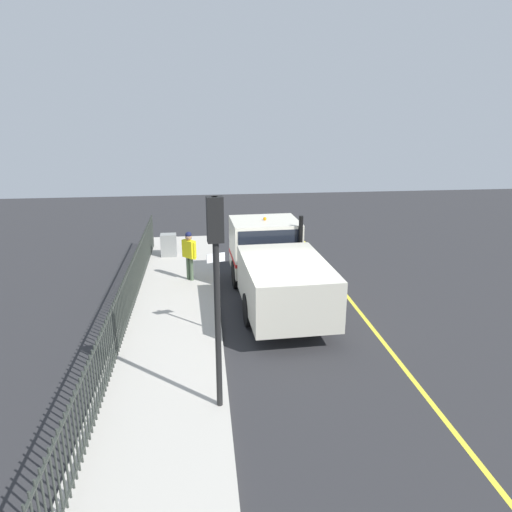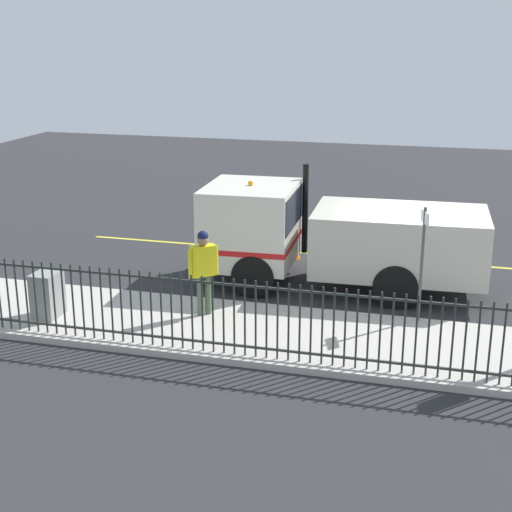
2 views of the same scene
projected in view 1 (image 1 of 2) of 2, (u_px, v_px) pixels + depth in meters
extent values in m
plane|color=#2B2B2D|center=(285.00, 328.00, 13.47)|extent=(44.27, 44.27, 0.00)
cube|color=#B7B2A8|center=(170.00, 332.00, 13.09)|extent=(2.86, 20.12, 0.13)
cube|color=yellow|center=(369.00, 324.00, 13.73)|extent=(0.12, 18.11, 0.01)
cube|color=silver|center=(265.00, 245.00, 16.60)|extent=(2.38, 2.10, 1.80)
cube|color=black|center=(265.00, 234.00, 16.48)|extent=(2.19, 2.14, 0.79)
cube|color=beige|center=(285.00, 285.00, 13.47)|extent=(2.45, 3.86, 1.39)
cube|color=silver|center=(260.00, 257.00, 17.85)|extent=(2.19, 0.29, 0.36)
cube|color=red|center=(265.00, 256.00, 16.72)|extent=(2.40, 2.12, 0.12)
cylinder|color=black|center=(237.00, 274.00, 16.43)|extent=(0.34, 0.97, 0.96)
cylinder|color=black|center=(295.00, 271.00, 16.74)|extent=(0.34, 0.97, 0.96)
cylinder|color=black|center=(250.00, 310.00, 13.52)|extent=(0.34, 0.97, 0.96)
cylinder|color=black|center=(319.00, 305.00, 13.82)|extent=(0.34, 0.97, 0.96)
sphere|color=orange|center=(265.00, 219.00, 16.32)|extent=(0.12, 0.12, 0.12)
cylinder|color=black|center=(300.00, 248.00, 15.65)|extent=(0.14, 0.14, 2.17)
cube|color=yellow|center=(189.00, 249.00, 16.58)|extent=(0.50, 0.51, 0.62)
sphere|color=#997051|center=(188.00, 237.00, 16.45)|extent=(0.23, 0.23, 0.23)
sphere|color=#14193F|center=(188.00, 235.00, 16.43)|extent=(0.22, 0.22, 0.22)
cylinder|color=#4C6047|center=(188.00, 268.00, 16.85)|extent=(0.12, 0.12, 0.83)
cylinder|color=#4C6047|center=(192.00, 269.00, 16.74)|extent=(0.12, 0.12, 0.83)
cylinder|color=yellow|center=(184.00, 248.00, 16.76)|extent=(0.09, 0.09, 0.59)
cylinder|color=yellow|center=(194.00, 251.00, 16.42)|extent=(0.09, 0.09, 0.59)
cylinder|color=#2D332D|center=(153.00, 230.00, 20.84)|extent=(0.04, 0.04, 1.42)
cylinder|color=#2D332D|center=(152.00, 232.00, 20.66)|extent=(0.04, 0.04, 1.42)
cylinder|color=#2D332D|center=(152.00, 233.00, 20.47)|extent=(0.04, 0.04, 1.42)
cylinder|color=#2D332D|center=(151.00, 234.00, 20.28)|extent=(0.04, 0.04, 1.42)
cylinder|color=#2D332D|center=(151.00, 235.00, 20.10)|extent=(0.04, 0.04, 1.42)
cylinder|color=#2D332D|center=(151.00, 236.00, 19.91)|extent=(0.04, 0.04, 1.42)
cylinder|color=#2D332D|center=(150.00, 237.00, 19.73)|extent=(0.04, 0.04, 1.42)
cylinder|color=#2D332D|center=(150.00, 239.00, 19.54)|extent=(0.04, 0.04, 1.42)
cylinder|color=#2D332D|center=(149.00, 240.00, 19.35)|extent=(0.04, 0.04, 1.42)
cylinder|color=#2D332D|center=(149.00, 241.00, 19.17)|extent=(0.04, 0.04, 1.42)
cylinder|color=#2D332D|center=(148.00, 242.00, 18.98)|extent=(0.04, 0.04, 1.42)
cylinder|color=#2D332D|center=(148.00, 244.00, 18.79)|extent=(0.04, 0.04, 1.42)
cylinder|color=#2D332D|center=(147.00, 245.00, 18.61)|extent=(0.04, 0.04, 1.42)
cylinder|color=#2D332D|center=(147.00, 246.00, 18.42)|extent=(0.04, 0.04, 1.42)
cylinder|color=#2D332D|center=(146.00, 248.00, 18.23)|extent=(0.04, 0.04, 1.42)
cylinder|color=#2D332D|center=(146.00, 249.00, 18.05)|extent=(0.04, 0.04, 1.42)
cylinder|color=#2D332D|center=(145.00, 251.00, 17.86)|extent=(0.04, 0.04, 1.42)
cylinder|color=#2D332D|center=(144.00, 252.00, 17.67)|extent=(0.04, 0.04, 1.42)
cylinder|color=#2D332D|center=(144.00, 254.00, 17.49)|extent=(0.04, 0.04, 1.42)
cylinder|color=#2D332D|center=(143.00, 255.00, 17.30)|extent=(0.04, 0.04, 1.42)
cylinder|color=#2D332D|center=(143.00, 257.00, 17.11)|extent=(0.04, 0.04, 1.42)
cylinder|color=#2D332D|center=(142.00, 259.00, 16.93)|extent=(0.04, 0.04, 1.42)
cylinder|color=#2D332D|center=(141.00, 260.00, 16.74)|extent=(0.04, 0.04, 1.42)
cylinder|color=#2D332D|center=(141.00, 262.00, 16.56)|extent=(0.04, 0.04, 1.42)
cylinder|color=#2D332D|center=(140.00, 264.00, 16.37)|extent=(0.04, 0.04, 1.42)
cylinder|color=#2D332D|center=(139.00, 266.00, 16.18)|extent=(0.04, 0.04, 1.42)
cylinder|color=#2D332D|center=(139.00, 267.00, 16.00)|extent=(0.04, 0.04, 1.42)
cylinder|color=#2D332D|center=(138.00, 269.00, 15.81)|extent=(0.04, 0.04, 1.42)
cylinder|color=#2D332D|center=(137.00, 271.00, 15.62)|extent=(0.04, 0.04, 1.42)
cylinder|color=#2D332D|center=(137.00, 273.00, 15.44)|extent=(0.04, 0.04, 1.42)
cylinder|color=#2D332D|center=(136.00, 275.00, 15.25)|extent=(0.04, 0.04, 1.42)
cylinder|color=#2D332D|center=(135.00, 277.00, 15.06)|extent=(0.04, 0.04, 1.42)
cylinder|color=#2D332D|center=(134.00, 279.00, 14.88)|extent=(0.04, 0.04, 1.42)
cylinder|color=#2D332D|center=(133.00, 282.00, 14.69)|extent=(0.04, 0.04, 1.42)
cylinder|color=#2D332D|center=(133.00, 284.00, 14.50)|extent=(0.04, 0.04, 1.42)
cylinder|color=#2D332D|center=(132.00, 286.00, 14.32)|extent=(0.04, 0.04, 1.42)
cylinder|color=#2D332D|center=(131.00, 288.00, 14.13)|extent=(0.04, 0.04, 1.42)
cylinder|color=#2D332D|center=(130.00, 291.00, 13.94)|extent=(0.04, 0.04, 1.42)
cylinder|color=#2D332D|center=(129.00, 293.00, 13.76)|extent=(0.04, 0.04, 1.42)
cylinder|color=#2D332D|center=(128.00, 296.00, 13.57)|extent=(0.04, 0.04, 1.42)
cylinder|color=#2D332D|center=(127.00, 298.00, 13.39)|extent=(0.04, 0.04, 1.42)
cylinder|color=#2D332D|center=(126.00, 301.00, 13.20)|extent=(0.04, 0.04, 1.42)
cylinder|color=#2D332D|center=(125.00, 304.00, 13.01)|extent=(0.04, 0.04, 1.42)
cylinder|color=#2D332D|center=(124.00, 307.00, 12.83)|extent=(0.04, 0.04, 1.42)
cylinder|color=#2D332D|center=(123.00, 310.00, 12.64)|extent=(0.04, 0.04, 1.42)
cylinder|color=#2D332D|center=(122.00, 313.00, 12.45)|extent=(0.04, 0.04, 1.42)
cylinder|color=#2D332D|center=(120.00, 316.00, 12.27)|extent=(0.04, 0.04, 1.42)
cylinder|color=#2D332D|center=(119.00, 319.00, 12.08)|extent=(0.04, 0.04, 1.42)
cylinder|color=#2D332D|center=(118.00, 322.00, 11.89)|extent=(0.04, 0.04, 1.42)
cylinder|color=#2D332D|center=(117.00, 326.00, 11.71)|extent=(0.04, 0.04, 1.42)
cylinder|color=#2D332D|center=(115.00, 329.00, 11.52)|extent=(0.04, 0.04, 1.42)
cylinder|color=#2D332D|center=(114.00, 333.00, 11.33)|extent=(0.04, 0.04, 1.42)
cylinder|color=#2D332D|center=(113.00, 337.00, 11.15)|extent=(0.04, 0.04, 1.42)
cylinder|color=#2D332D|center=(111.00, 340.00, 10.96)|extent=(0.04, 0.04, 1.42)
cylinder|color=#2D332D|center=(110.00, 344.00, 10.77)|extent=(0.04, 0.04, 1.42)
cylinder|color=#2D332D|center=(108.00, 349.00, 10.59)|extent=(0.04, 0.04, 1.42)
cylinder|color=#2D332D|center=(106.00, 353.00, 10.40)|extent=(0.04, 0.04, 1.42)
cylinder|color=#2D332D|center=(105.00, 357.00, 10.22)|extent=(0.04, 0.04, 1.42)
cylinder|color=#2D332D|center=(103.00, 362.00, 10.03)|extent=(0.04, 0.04, 1.42)
cylinder|color=#2D332D|center=(101.00, 367.00, 9.84)|extent=(0.04, 0.04, 1.42)
cylinder|color=#2D332D|center=(99.00, 372.00, 9.66)|extent=(0.04, 0.04, 1.42)
cylinder|color=#2D332D|center=(97.00, 377.00, 9.47)|extent=(0.04, 0.04, 1.42)
cylinder|color=#2D332D|center=(95.00, 382.00, 9.28)|extent=(0.04, 0.04, 1.42)
cylinder|color=#2D332D|center=(93.00, 388.00, 9.10)|extent=(0.04, 0.04, 1.42)
cylinder|color=#2D332D|center=(91.00, 394.00, 8.91)|extent=(0.04, 0.04, 1.42)
cylinder|color=#2D332D|center=(89.00, 400.00, 8.72)|extent=(0.04, 0.04, 1.42)
cylinder|color=#2D332D|center=(86.00, 406.00, 8.54)|extent=(0.04, 0.04, 1.42)
cylinder|color=#2D332D|center=(84.00, 413.00, 8.35)|extent=(0.04, 0.04, 1.42)
cylinder|color=#2D332D|center=(81.00, 420.00, 8.16)|extent=(0.04, 0.04, 1.42)
cylinder|color=#2D332D|center=(78.00, 427.00, 7.98)|extent=(0.04, 0.04, 1.42)
cylinder|color=#2D332D|center=(75.00, 435.00, 7.79)|extent=(0.04, 0.04, 1.42)
cylinder|color=#2D332D|center=(72.00, 443.00, 7.60)|extent=(0.04, 0.04, 1.42)
cylinder|color=#2D332D|center=(69.00, 451.00, 7.42)|extent=(0.04, 0.04, 1.42)
cylinder|color=#2D332D|center=(66.00, 460.00, 7.23)|extent=(0.04, 0.04, 1.42)
cylinder|color=#2D332D|center=(62.00, 469.00, 7.05)|extent=(0.04, 0.04, 1.42)
cylinder|color=#2D332D|center=(59.00, 479.00, 6.86)|extent=(0.04, 0.04, 1.42)
cylinder|color=#2D332D|center=(55.00, 490.00, 6.67)|extent=(0.04, 0.04, 1.42)
cylinder|color=#2D332D|center=(50.00, 501.00, 6.49)|extent=(0.04, 0.04, 1.42)
cylinder|color=#2D332D|center=(46.00, 512.00, 6.30)|extent=(0.04, 0.04, 1.42)
cube|color=#2D332D|center=(121.00, 287.00, 12.56)|extent=(0.04, 17.10, 0.04)
cube|color=#2D332D|center=(125.00, 326.00, 12.89)|extent=(0.04, 17.10, 0.04)
cylinder|color=black|center=(217.00, 308.00, 9.14)|extent=(0.12, 0.12, 4.33)
cube|color=black|center=(215.00, 220.00, 8.62)|extent=(0.32, 0.24, 0.85)
sphere|color=red|center=(215.00, 206.00, 8.54)|extent=(0.16, 0.16, 0.16)
sphere|color=yellow|center=(215.00, 220.00, 8.62)|extent=(0.16, 0.16, 0.16)
sphere|color=green|center=(215.00, 233.00, 8.70)|extent=(0.16, 0.16, 0.16)
cube|color=gray|center=(169.00, 245.00, 19.53)|extent=(0.63, 0.47, 0.92)
cone|color=orange|center=(323.00, 278.00, 16.60)|extent=(0.39, 0.39, 0.55)
cylinder|color=#4C4C4C|center=(217.00, 292.00, 12.66)|extent=(0.06, 0.06, 2.31)
cube|color=white|center=(216.00, 258.00, 12.38)|extent=(0.49, 0.18, 0.24)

